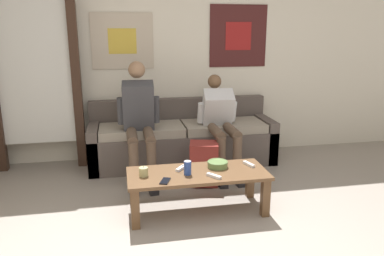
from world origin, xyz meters
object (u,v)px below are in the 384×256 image
Objects in this scene: game_controller_near_left at (214,176)px; game_controller_near_right at (249,164)px; couch at (182,140)px; person_seated_teen at (220,120)px; backpack at (204,165)px; ceramic_bowl at (218,164)px; person_seated_adult at (139,117)px; coffee_table at (198,179)px; cell_phone at (165,181)px; drink_can_blue at (188,168)px; pillar_candle at (144,172)px; game_controller_far_center at (181,168)px.

game_controller_near_left and game_controller_near_right have the same top height.
person_seated_teen reaches higher than couch.
backpack reaches higher than ceramic_bowl.
ceramic_bowl reaches higher than game_controller_near_left.
person_seated_adult is 6.64× the size of ceramic_bowl.
coffee_table is at bearing -64.70° from person_seated_adult.
cell_phone is (-0.42, -0.01, -0.01)m from game_controller_near_left.
drink_can_blue is at bearing -119.20° from person_seated_teen.
ceramic_bowl is at bearing 67.92° from game_controller_near_left.
person_seated_teen is at bearing 1.45° from person_seated_adult.
game_controller_near_right is at bearing -58.78° from backpack.
game_controller_near_left is 0.45m from game_controller_near_right.
person_seated_adult is (-0.53, -0.36, 0.40)m from couch.
pillar_candle is (-0.68, -0.09, 0.01)m from ceramic_bowl.
backpack is at bearing 41.58° from pillar_candle.
game_controller_near_right is (0.95, -0.88, -0.29)m from person_seated_adult.
backpack is 0.63m from game_controller_near_right.
backpack is at bearing 56.28° from cell_phone.
person_seated_adult reaches higher than couch.
backpack is 3.35× the size of game_controller_near_left.
game_controller_far_center reaches higher than coffee_table.
couch is 14.78× the size of cell_phone.
couch is at bearing 33.80° from person_seated_adult.
backpack is 3.02× the size of cell_phone.
person_seated_adult is 0.99m from pillar_candle.
game_controller_near_right is (0.50, 0.08, 0.08)m from coffee_table.
ceramic_bowl is at bearing -88.34° from backpack.
game_controller_near_left is at bearing -62.85° from person_seated_adult.
person_seated_teen is 2.38× the size of backpack.
coffee_table is at bearing -93.50° from couch.
person_seated_teen is 5.69× the size of ceramic_bowl.
cell_phone is at bearing -82.72° from person_seated_adult.
person_seated_teen is at bearing 54.22° from backpack.
game_controller_near_left is (0.11, -0.14, 0.08)m from coffee_table.
person_seated_adult reaches higher than cell_phone.
person_seated_teen is at bearing 72.32° from game_controller_near_left.
couch reaches higher than cell_phone.
ceramic_bowl is (0.20, 0.09, 0.10)m from coffee_table.
person_seated_teen reaches higher than ceramic_bowl.
coffee_table is 6.52× the size of ceramic_bowl.
cell_phone is at bearing -153.19° from coffee_table.
person_seated_teen is at bearing 45.97° from pillar_candle.
cell_phone is at bearing -104.87° from couch.
drink_can_blue is (-0.10, -0.04, 0.13)m from coffee_table.
person_seated_teen is 1.20m from game_controller_near_left.
couch reaches higher than coffee_table.
backpack is 0.92m from cell_phone.
cell_phone is (-0.31, -0.16, 0.07)m from coffee_table.
couch is 4.89× the size of backpack.
person_seated_teen is 1.09m from game_controller_far_center.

